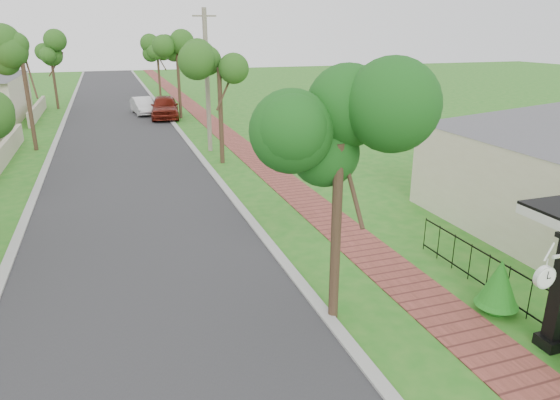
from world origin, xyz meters
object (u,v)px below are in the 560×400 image
parked_car_red (165,107)px  utility_pole (207,81)px  porch_post (559,299)px  near_tree (340,140)px  station_clock (546,275)px  parked_car_white (143,106)px

parked_car_red → utility_pole: utility_pole is taller
porch_post → near_tree: size_ratio=0.49×
parked_car_red → near_tree: near_tree is taller
porch_post → parked_car_red: size_ratio=0.52×
near_tree → station_clock: (2.89, -2.83, -2.13)m
porch_post → utility_pole: 20.16m
parked_car_white → utility_pole: bearing=-86.9°
parked_car_red → near_tree: bearing=-82.5°
near_tree → porch_post: bearing=-33.7°
parked_car_red → near_tree: (0.40, -28.81, 3.25)m
station_clock → parked_car_red: bearing=95.9°
utility_pole → near_tree: bearing=-92.2°
parked_car_red → parked_car_white: size_ratio=1.25×
parked_car_white → porch_post: bearing=-87.5°
parked_car_white → near_tree: 31.49m
utility_pole → station_clock: (2.24, -20.09, -1.74)m
parked_car_red → station_clock: (3.29, -31.64, 1.12)m
parked_car_red → station_clock: station_clock is taller
parked_car_white → station_clock: size_ratio=3.63×
parked_car_white → station_clock: station_clock is taller
parked_car_red → station_clock: bearing=-77.3°
porch_post → parked_car_red: (-4.15, 31.31, -0.29)m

